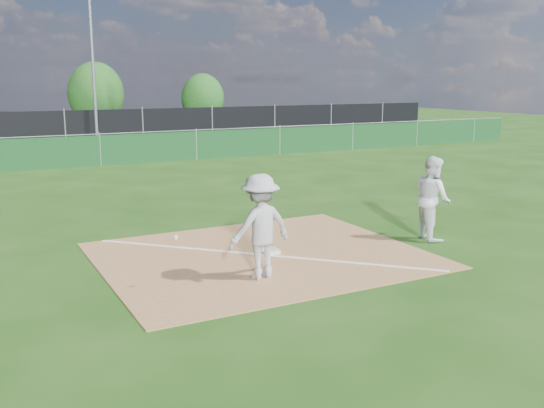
{
  "coord_description": "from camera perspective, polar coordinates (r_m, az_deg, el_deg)",
  "views": [
    {
      "loc": [
        -5.06,
        -9.04,
        3.34
      ],
      "look_at": [
        0.23,
        1.0,
        1.0
      ],
      "focal_mm": 40.0,
      "sensor_mm": 36.0,
      "label": 1
    }
  ],
  "objects": [
    {
      "name": "black_fence",
      "position": [
        32.53,
        -18.89,
        6.74
      ],
      "size": [
        46.0,
        0.04,
        1.8
      ],
      "primitive_type": "cube",
      "color": "black",
      "rests_on": "ground"
    },
    {
      "name": "play_at_first",
      "position": [
        10.19,
        -1.11,
        -2.13
      ],
      "size": [
        2.09,
        0.79,
        1.79
      ],
      "color": "#BDBDBF",
      "rests_on": "infield_dirt"
    },
    {
      "name": "runner",
      "position": [
        13.2,
        14.85,
        0.56
      ],
      "size": [
        0.86,
        1.0,
        1.78
      ],
      "primitive_type": "imported",
      "rotation": [
        0.0,
        0.0,
        1.33
      ],
      "color": "white",
      "rests_on": "ground"
    },
    {
      "name": "first_base",
      "position": [
        11.86,
        -0.26,
        -4.43
      ],
      "size": [
        0.38,
        0.38,
        0.07
      ],
      "primitive_type": "cube",
      "rotation": [
        0.0,
        0.0,
        -0.11
      ],
      "color": "silver",
      "rests_on": "infield_dirt"
    },
    {
      "name": "tree_mid",
      "position": [
        44.64,
        -16.24,
        9.93
      ],
      "size": [
        3.84,
        3.84,
        4.55
      ],
      "color": "#382316",
      "rests_on": "ground"
    },
    {
      "name": "tree_right",
      "position": [
        46.04,
        -6.53,
        9.85
      ],
      "size": [
        3.18,
        3.18,
        3.77
      ],
      "color": "#382316",
      "rests_on": "ground"
    },
    {
      "name": "parking_lot",
      "position": [
        37.53,
        -20.03,
        5.86
      ],
      "size": [
        46.0,
        9.0,
        0.01
      ],
      "primitive_type": "cube",
      "color": "black",
      "rests_on": "ground"
    },
    {
      "name": "car_right",
      "position": [
        37.61,
        -14.17,
        7.18
      ],
      "size": [
        4.63,
        3.37,
        1.25
      ],
      "primitive_type": "imported",
      "rotation": [
        0.0,
        0.0,
        2.0
      ],
      "color": "black",
      "rests_on": "parking_lot"
    },
    {
      "name": "foul_line",
      "position": [
        11.72,
        -1.01,
        -4.78
      ],
      "size": [
        5.01,
        5.01,
        0.01
      ],
      "primitive_type": "cube",
      "rotation": [
        0.0,
        0.0,
        0.79
      ],
      "color": "white",
      "rests_on": "infield_dirt"
    },
    {
      "name": "ground",
      "position": [
        19.98,
        -12.73,
        1.75
      ],
      "size": [
        90.0,
        90.0,
        0.0
      ],
      "primitive_type": "plane",
      "color": "#1B410E",
      "rests_on": "ground"
    },
    {
      "name": "car_mid",
      "position": [
        36.93,
        -23.17,
        6.76
      ],
      "size": [
        4.72,
        1.67,
        1.55
      ],
      "primitive_type": "imported",
      "rotation": [
        0.0,
        0.0,
        1.57
      ],
      "color": "black",
      "rests_on": "parking_lot"
    },
    {
      "name": "light_pole",
      "position": [
        32.42,
        -16.5,
        12.36
      ],
      "size": [
        0.16,
        0.16,
        8.0
      ],
      "primitive_type": "cylinder",
      "color": "slate",
      "rests_on": "ground"
    },
    {
      "name": "infield_dirt",
      "position": [
        11.73,
        -1.01,
        -4.85
      ],
      "size": [
        6.0,
        5.0,
        0.02
      ],
      "primitive_type": "cube",
      "color": "#9C693E",
      "rests_on": "ground"
    },
    {
      "name": "green_fence",
      "position": [
        24.72,
        -15.86,
        4.85
      ],
      "size": [
        44.0,
        0.05,
        1.2
      ],
      "primitive_type": "cube",
      "color": "#0F3A18",
      "rests_on": "ground"
    }
  ]
}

